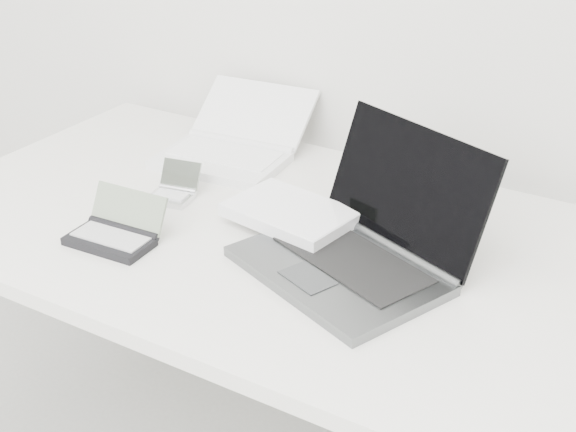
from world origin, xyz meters
The scene contains 5 objects.
desk centered at (0.00, 1.55, 0.68)m, with size 1.60×0.80×0.73m.
laptop_large centered at (0.07, 1.53, 0.77)m, with size 0.52×0.42×0.23m.
netbook_open_white centered at (-0.35, 1.79, 0.76)m, with size 0.30×0.35×0.12m.
pda_silver centered at (-0.33, 1.56, 0.74)m, with size 0.10×0.11×0.07m.
palmtop_charcoal centered at (-0.31, 1.36, 0.75)m, with size 0.16×0.13×0.08m.
Camera 1 is at (0.63, 0.41, 1.46)m, focal length 50.00 mm.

